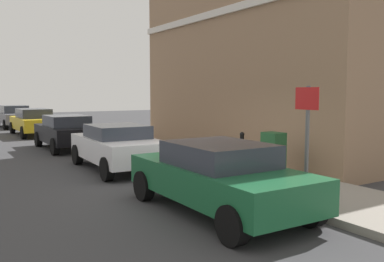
# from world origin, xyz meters

# --- Properties ---
(ground) EXTENTS (80.00, 80.00, 0.00)m
(ground) POSITION_xyz_m (0.00, 0.00, 0.00)
(ground) COLOR #38383A
(sidewalk) EXTENTS (2.51, 30.00, 0.15)m
(sidewalk) POSITION_xyz_m (1.94, 6.00, 0.07)
(sidewalk) COLOR gray
(sidewalk) RESTS_ON ground
(corner_building) EXTENTS (7.66, 10.54, 7.49)m
(corner_building) POSITION_xyz_m (6.98, 3.27, 3.74)
(corner_building) COLOR #937256
(corner_building) RESTS_ON ground
(car_green) EXTENTS (1.91, 4.23, 1.36)m
(car_green) POSITION_xyz_m (-0.53, -2.04, 0.72)
(car_green) COLOR #195933
(car_green) RESTS_ON ground
(car_white) EXTENTS (1.97, 4.06, 1.34)m
(car_white) POSITION_xyz_m (-0.50, 3.22, 0.72)
(car_white) COLOR silver
(car_white) RESTS_ON ground
(car_black) EXTENTS (1.80, 3.98, 1.39)m
(car_black) POSITION_xyz_m (-0.65, 8.45, 0.73)
(car_black) COLOR black
(car_black) RESTS_ON ground
(car_yellow) EXTENTS (1.81, 4.48, 1.44)m
(car_yellow) POSITION_xyz_m (-0.69, 14.86, 0.76)
(car_yellow) COLOR gold
(car_yellow) RESTS_ON ground
(car_grey) EXTENTS (1.87, 4.37, 1.44)m
(car_grey) POSITION_xyz_m (-0.73, 20.79, 0.74)
(car_grey) COLOR slate
(car_grey) RESTS_ON ground
(utility_cabinet) EXTENTS (0.46, 0.61, 1.15)m
(utility_cabinet) POSITION_xyz_m (2.20, -0.63, 0.68)
(utility_cabinet) COLOR #1E4C28
(utility_cabinet) RESTS_ON sidewalk
(bollard_near_cabinet) EXTENTS (0.14, 0.14, 1.04)m
(bollard_near_cabinet) POSITION_xyz_m (2.30, 0.78, 0.70)
(bollard_near_cabinet) COLOR black
(bollard_near_cabinet) RESTS_ON sidewalk
(street_sign) EXTENTS (0.08, 0.60, 2.30)m
(street_sign) POSITION_xyz_m (1.12, -2.73, 1.66)
(street_sign) COLOR #59595B
(street_sign) RESTS_ON sidewalk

